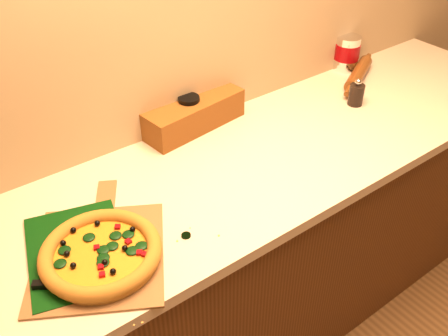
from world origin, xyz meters
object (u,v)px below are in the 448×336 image
Objects in this scene: cutting_board at (76,252)px; pepper_grinder at (356,94)px; coffee_canister at (347,52)px; dark_jar at (189,112)px; pizza at (101,253)px; pizza_peel at (100,251)px; rolling_pin at (358,74)px.

cutting_board is 1.25m from pepper_grinder.
coffee_canister is (1.46, 0.35, 0.07)m from cutting_board.
dark_jar is (0.61, 0.36, 0.06)m from cutting_board.
pizza is 0.08m from cutting_board.
coffee_canister is (1.41, 0.42, 0.05)m from pizza.
pepper_grinder reaches higher than pizza_peel.
dark_jar is (-0.85, 0.00, -0.02)m from coffee_canister.
coffee_canister is at bearing 16.58° from pizza.
pizza_peel is 0.06m from cutting_board.
cutting_board is at bearing -166.35° from coffee_canister.
dark_jar is at bearing 65.32° from pizza_peel.
rolling_pin is 0.82m from dark_jar.
coffee_canister reaches higher than cutting_board.
pizza is 2.55× the size of dark_jar.
dark_jar reaches higher than cutting_board.
pizza is at bearing -167.30° from rolling_pin.
coffee_canister reaches higher than rolling_pin.
pizza_peel is 1.44× the size of rolling_pin.
dark_jar is at bearing 179.75° from coffee_canister.
pepper_grinder is 0.33m from coffee_canister.
pepper_grinder is at bearing -130.81° from coffee_canister.
coffee_canister is (0.04, 0.11, 0.05)m from rolling_pin.
pepper_grinder is 0.23m from rolling_pin.
pepper_grinder is (1.19, 0.14, 0.04)m from pizza_peel.
rolling_pin is at bearing 41.70° from pizza_peel.
pizza is 0.85× the size of rolling_pin.
pizza is 0.71m from dark_jar.
pizza is at bearing -163.42° from coffee_canister.
coffee_canister is at bearing 71.16° from rolling_pin.
pizza_peel is at bearing -173.47° from pepper_grinder.
coffee_canister reaches higher than pizza_peel.
pepper_grinder is 0.89× the size of dark_jar.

